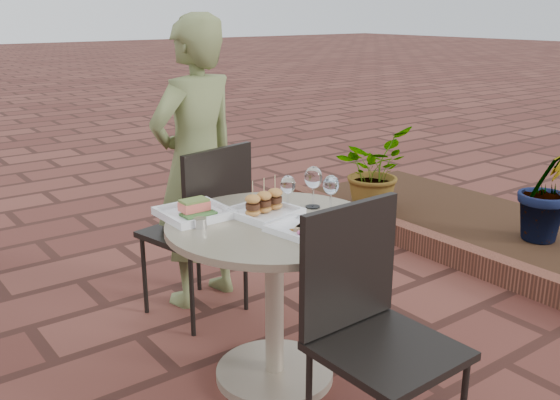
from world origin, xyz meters
TOP-DOWN VIEW (x-y plane):
  - ground at (0.00, 0.00)m, footprint 60.00×60.00m
  - cafe_table at (-0.08, -0.29)m, footprint 0.90×0.90m
  - chair_far at (-0.03, 0.39)m, footprint 0.52×0.52m
  - chair_near at (-0.09, -0.86)m, footprint 0.45×0.45m
  - diner at (0.06, 0.61)m, footprint 0.63×0.48m
  - plate_salmon at (-0.31, -0.02)m, footprint 0.27×0.27m
  - plate_sliders at (-0.06, -0.19)m, footprint 0.29×0.29m
  - plate_tuna at (-0.07, -0.44)m, footprint 0.25×0.25m
  - wine_glass_right at (0.20, -0.32)m, footprint 0.07×0.07m
  - wine_glass_mid at (0.06, -0.19)m, footprint 0.07×0.07m
  - wine_glass_far at (0.17, -0.23)m, footprint 0.08×0.08m
  - steel_ramekin at (-0.36, -0.16)m, footprint 0.07×0.07m
  - cutlery_set at (0.22, -0.53)m, footprint 0.10×0.20m
  - planter_curb at (1.60, 0.30)m, footprint 0.12×3.00m
  - mulch_bed at (2.30, 0.30)m, footprint 1.30×3.00m
  - potted_plant_a at (1.85, 1.06)m, footprint 0.74×0.71m
  - potted_plant_b at (2.33, -0.12)m, footprint 0.51×0.46m

SIDE VIEW (x-z plane):
  - ground at x=0.00m, z-range 0.00..0.00m
  - mulch_bed at x=2.30m, z-range 0.00..0.06m
  - planter_curb at x=1.60m, z-range 0.00..0.15m
  - potted_plant_a at x=1.85m, z-range 0.06..0.71m
  - potted_plant_b at x=2.33m, z-range 0.06..0.82m
  - cafe_table at x=-0.08m, z-range 0.12..0.85m
  - chair_far at x=-0.03m, z-range 0.08..1.01m
  - chair_near at x=-0.09m, z-range 0.08..1.01m
  - cutlery_set at x=0.22m, z-range 0.73..0.73m
  - plate_tuna at x=-0.07m, z-range 0.73..0.76m
  - steel_ramekin at x=-0.36m, z-range 0.73..0.77m
  - plate_salmon at x=-0.31m, z-range 0.71..0.79m
  - plate_sliders at x=-0.06m, z-range 0.68..0.85m
  - diner at x=0.06m, z-range 0.00..1.56m
  - wine_glass_mid at x=0.06m, z-range 0.76..0.92m
  - wine_glass_right at x=0.20m, z-range 0.76..0.93m
  - wine_glass_far at x=0.17m, z-range 0.77..0.96m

